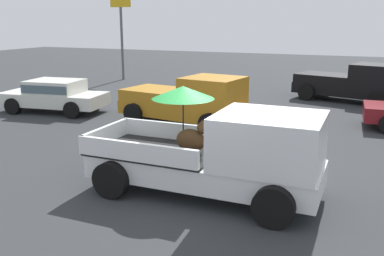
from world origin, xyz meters
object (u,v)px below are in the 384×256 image
pickup_truck_main (224,153)px  parked_sedan_near (54,94)px  pickup_truck_red (189,101)px  motel_sign (121,19)px  pickup_truck_far (352,83)px

pickup_truck_main → parked_sedan_near: bearing=148.9°
pickup_truck_red → motel_sign: bearing=141.2°
pickup_truck_far → parked_sedan_near: size_ratio=1.14×
pickup_truck_red → motel_sign: 13.14m
pickup_truck_far → motel_sign: motel_sign is taller
pickup_truck_main → parked_sedan_near: pickup_truck_main is taller
parked_sedan_near → pickup_truck_far: bearing=-154.5°
pickup_truck_far → motel_sign: size_ratio=0.95×
pickup_truck_red → motel_sign: (-8.67, 9.43, 2.89)m
pickup_truck_red → parked_sedan_near: pickup_truck_red is taller
parked_sedan_near → motel_sign: size_ratio=0.83×
parked_sedan_near → motel_sign: (-2.68, 9.57, 3.03)m
pickup_truck_far → pickup_truck_red: bearing=-111.2°
pickup_truck_red → pickup_truck_far: bearing=62.2°
parked_sedan_near → pickup_truck_main: bearing=141.9°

